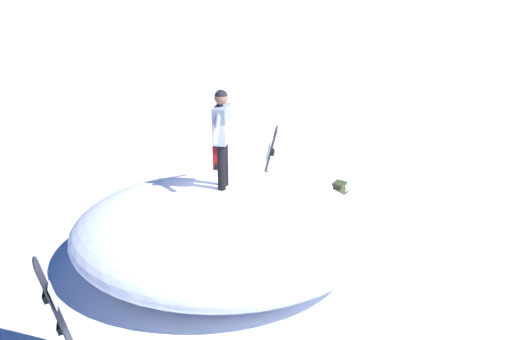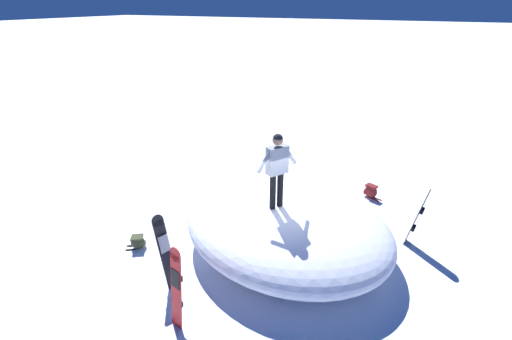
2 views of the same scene
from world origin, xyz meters
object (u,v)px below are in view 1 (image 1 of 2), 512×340
at_px(snowboard_tertiary_upright, 269,160).
at_px(snowboard_primary_upright, 219,151).
at_px(snowboarder_standing, 222,130).
at_px(backpack_far, 339,189).
at_px(snowboard_secondary_upright, 54,306).

bearing_deg(snowboard_tertiary_upright, snowboard_primary_upright, 48.83).
height_order(snowboard_primary_upright, snowboard_tertiary_upright, snowboard_primary_upright).
height_order(snowboarder_standing, backpack_far, snowboarder_standing).
relative_size(snowboarder_standing, backpack_far, 3.33).
bearing_deg(snowboard_secondary_upright, snowboarder_standing, -58.44).
bearing_deg(backpack_far, snowboard_primary_upright, 58.41).
xyz_separation_m(snowboarder_standing, snowboard_tertiary_upright, (1.94, -1.67, -1.50)).
bearing_deg(snowboard_primary_upright, snowboard_tertiary_upright, -131.17).
relative_size(snowboard_secondary_upright, backpack_far, 3.06).
relative_size(snowboarder_standing, snowboard_primary_upright, 1.02).
bearing_deg(snowboard_primary_upright, snowboard_secondary_upright, 140.70).
distance_m(snowboard_secondary_upright, backpack_far, 6.84).
bearing_deg(snowboard_secondary_upright, snowboard_primary_upright, -39.30).
distance_m(snowboard_primary_upright, snowboard_tertiary_upright, 1.20).
relative_size(snowboard_secondary_upright, snowboard_tertiary_upright, 0.98).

